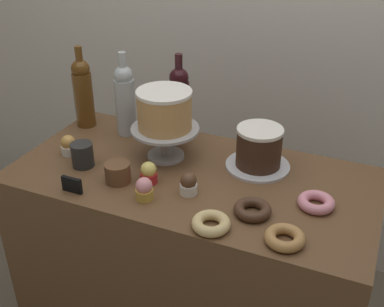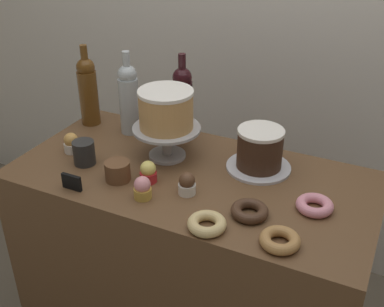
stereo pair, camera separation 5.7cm
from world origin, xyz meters
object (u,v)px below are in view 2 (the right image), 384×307
Objects in this scene: price_sign_chalkboard at (72,182)px; cake_stand_pedestal at (167,136)px; cookie_stack at (118,171)px; donut_pink at (315,205)px; wine_bottle_dark_red at (182,101)px; coffee_cup_ceramic at (84,153)px; chocolate_round_cake at (260,148)px; donut_maple at (280,240)px; wine_bottle_clear at (129,98)px; cupcake_caramel at (71,143)px; donut_chocolate at (250,211)px; donut_glazed at (207,224)px; cupcake_lemon at (148,172)px; wine_bottle_amber at (88,90)px; white_layer_cake at (166,109)px; cupcake_strawberry at (142,188)px.

cake_stand_pedestal is at bearing 61.57° from price_sign_chalkboard.
cookie_stack is at bearing 48.18° from price_sign_chalkboard.
cookie_stack reaches higher than donut_pink.
price_sign_chalkboard is at bearing -106.51° from wine_bottle_dark_red.
coffee_cup_ceramic is at bearing -121.41° from wine_bottle_dark_red.
chocolate_round_cake is 0.41m from donut_maple.
chocolate_round_cake is at bearing 34.43° from cookie_stack.
cookie_stack is at bearing -145.57° from chocolate_round_cake.
donut_pink is 1.60× the size of price_sign_chalkboard.
chocolate_round_cake reaches higher than cake_stand_pedestal.
wine_bottle_clear reaches higher than price_sign_chalkboard.
cake_stand_pedestal is 3.22× the size of cupcake_caramel.
donut_chocolate is at bearing -28.08° from cake_stand_pedestal.
donut_glazed is (-0.09, -0.11, 0.00)m from donut_chocolate.
donut_chocolate is at bearing -5.25° from cupcake_lemon.
cupcake_caramel is 0.66× the size of donut_maple.
cake_stand_pedestal is 3.42× the size of price_sign_chalkboard.
cupcake_lemon is 0.87× the size of coffee_cup_ceramic.
cake_stand_pedestal is at bearing 133.31° from donut_glazed.
wine_bottle_amber is 0.51m from price_sign_chalkboard.
cookie_stack is at bearing -109.29° from white_layer_cake.
wine_bottle_dark_red is 2.91× the size of donut_glazed.
donut_pink is (0.55, -0.09, -0.17)m from white_layer_cake.
cupcake_caramel is at bearing -164.32° from chocolate_round_cake.
donut_chocolate is (0.71, -0.09, -0.02)m from cupcake_caramel.
white_layer_cake is at bearing 133.31° from donut_glazed.
donut_maple is at bearing -23.93° from wine_bottle_amber.
donut_glazed is at bearing -46.69° from cake_stand_pedestal.
chocolate_round_cake is 0.48× the size of wine_bottle_amber.
wine_bottle_clear reaches higher than coffee_cup_ceramic.
cupcake_strawberry reaches higher than donut_pink.
white_layer_cake reaches higher than price_sign_chalkboard.
donut_maple is at bearing -102.99° from donut_pink.
donut_maple is at bearing 5.53° from donut_glazed.
price_sign_chalkboard is 0.16m from coffee_cup_ceramic.
donut_glazed is (0.32, -0.49, -0.13)m from wine_bottle_dark_red.
cake_stand_pedestal is 0.18m from cupcake_lemon.
white_layer_cake is 2.56× the size of cupcake_strawberry.
wine_bottle_amber is 3.83× the size of coffee_cup_ceramic.
coffee_cup_ceramic reaches higher than donut_maple.
cupcake_caramel reaches higher than price_sign_chalkboard.
donut_maple is (0.83, -0.18, -0.02)m from cupcake_caramel.
wine_bottle_dark_red is at bearing 162.13° from chocolate_round_cake.
cupcake_lemon is 0.50m from donut_maple.
wine_bottle_amber reaches higher than cupcake_strawberry.
donut_pink is (0.05, 0.20, 0.00)m from donut_maple.
cupcake_lemon is 1.06× the size of price_sign_chalkboard.
chocolate_round_cake is 1.40× the size of donut_chocolate.
donut_glazed is at bearing -16.39° from cookie_stack.
wine_bottle_clear reaches higher than donut_glazed.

